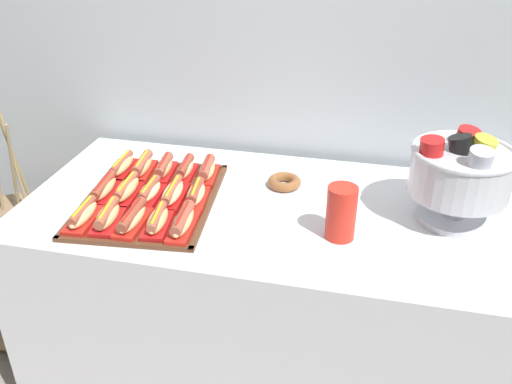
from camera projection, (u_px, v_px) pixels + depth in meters
ground_plane at (271, 381)px, 2.09m from camera, size 10.00×10.00×0.00m
back_wall at (304, 5)px, 1.87m from camera, size 6.00×0.10×2.60m
buffet_table at (272, 298)px, 1.90m from camera, size 1.59×0.76×0.77m
floor_vase at (24, 270)px, 2.27m from camera, size 0.50×0.50×1.10m
serving_tray at (150, 200)px, 1.75m from camera, size 0.45×0.56×0.01m
hot_dog_0 at (83, 215)px, 1.61m from camera, size 0.08×0.17×0.06m
hot_dog_1 at (108, 217)px, 1.60m from camera, size 0.09×0.17×0.06m
hot_dog_2 at (132, 219)px, 1.59m from camera, size 0.07×0.18×0.06m
hot_dog_3 at (158, 221)px, 1.58m from camera, size 0.09×0.17×0.06m
hot_dog_4 at (183, 222)px, 1.57m from camera, size 0.08×0.18×0.06m
hot_dog_5 at (104, 189)px, 1.75m from camera, size 0.08×0.18×0.06m
hot_dog_6 at (127, 190)px, 1.74m from camera, size 0.08×0.18×0.06m
hot_dog_7 at (150, 192)px, 1.73m from camera, size 0.07×0.15×0.06m
hot_dog_8 at (173, 194)px, 1.72m from camera, size 0.08×0.18×0.06m
hot_dog_9 at (196, 195)px, 1.71m from camera, size 0.08×0.16×0.06m
hot_dog_10 at (122, 166)px, 1.89m from camera, size 0.08×0.18×0.06m
hot_dog_11 at (143, 167)px, 1.88m from camera, size 0.08×0.17×0.06m
hot_dog_12 at (164, 168)px, 1.87m from camera, size 0.08×0.17×0.06m
hot_dog_13 at (185, 170)px, 1.87m from camera, size 0.07×0.16×0.06m
hot_dog_14 at (207, 171)px, 1.86m from camera, size 0.08×0.16×0.06m
punch_bowl at (460, 171)px, 1.57m from camera, size 0.30×0.30×0.28m
cup_stack at (341, 213)px, 1.53m from camera, size 0.09×0.09×0.16m
donut at (284, 182)px, 1.83m from camera, size 0.11×0.11×0.03m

